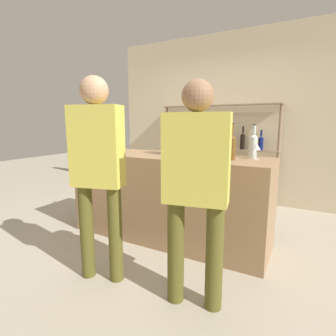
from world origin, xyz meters
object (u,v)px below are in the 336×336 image
Objects in this scene: wine_glass at (257,147)px; customer_center at (98,164)px; counter_bottle_0 at (114,140)px; counter_bottle_1 at (254,145)px; counter_bottle_2 at (196,144)px; customer_right at (196,180)px; counter_bottle_3 at (232,146)px; ice_bucket at (169,144)px; cork_jar at (117,147)px.

customer_center is at bearing -133.58° from wine_glass.
counter_bottle_1 is at bearing 9.19° from counter_bottle_0.
counter_bottle_0 is at bearing -179.49° from counter_bottle_2.
counter_bottle_3 is at bearing -11.18° from customer_right.
counter_bottle_0 is 1.65m from counter_bottle_1.
wine_glass is 0.10× the size of customer_right.
counter_bottle_1 is 1.58m from customer_center.
ice_bucket is at bearing 170.34° from counter_bottle_3.
counter_bottle_0 is 1.06× the size of counter_bottle_1.
customer_center reaches higher than counter_bottle_2.
ice_bucket is at bearing -171.35° from counter_bottle_1.
wine_glass is at bearing 8.80° from cork_jar.
cork_jar is (-1.51, -0.36, -0.05)m from counter_bottle_1.
ice_bucket is 1.27m from customer_right.
cork_jar is 1.56m from customer_right.
cork_jar is (-1.35, -0.09, -0.06)m from counter_bottle_3.
wine_glass is (0.21, 0.15, -0.01)m from counter_bottle_3.
counter_bottle_0 is 0.21× the size of customer_center.
customer_right is (-0.01, -0.88, -0.17)m from counter_bottle_3.
customer_right reaches higher than counter_bottle_0.
counter_bottle_1 reaches higher than ice_bucket.
customer_center reaches higher than cork_jar.
counter_bottle_1 is 1.18m from customer_right.
wine_glass is 1.53m from customer_center.
cork_jar is at bearing 15.12° from customer_center.
customer_right reaches higher than counter_bottle_1.
ice_bucket is 1.09m from customer_center.
customer_right reaches higher than counter_bottle_3.
ice_bucket is at bearing 25.87° from customer_right.
counter_bottle_3 reaches higher than counter_bottle_2.
counter_bottle_3 is 0.26m from wine_glass.
counter_bottle_3 is 0.90m from customer_right.
counter_bottle_1 is 0.21× the size of customer_right.
customer_center reaches higher than counter_bottle_3.
ice_bucket is at bearing 163.12° from counter_bottle_2.
counter_bottle_3 is 1.35m from cork_jar.
counter_bottle_2 is at bearing -167.41° from wine_glass.
ice_bucket reaches higher than cork_jar.
customer_right is 0.95× the size of customer_center.
counter_bottle_0 reaches higher than wine_glass.
cork_jar is at bearing -39.48° from counter_bottle_0.
counter_bottle_2 is 0.96× the size of counter_bottle_3.
counter_bottle_0 is 0.72m from ice_bucket.
counter_bottle_0 is 2.28× the size of wine_glass.
cork_jar is at bearing 48.68° from customer_right.
counter_bottle_2 is 0.61m from wine_glass.
counter_bottle_0 reaches higher than counter_bottle_1.
counter_bottle_0 is at bearing -170.11° from ice_bucket.
counter_bottle_0 is 1.47m from counter_bottle_3.
counter_bottle_2 is at bearing 12.09° from customer_right.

